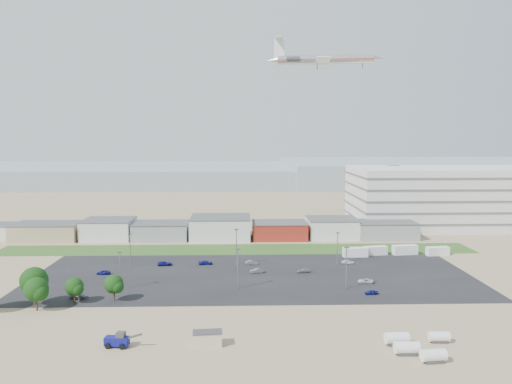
{
  "coord_description": "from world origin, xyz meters",
  "views": [
    {
      "loc": [
        2.12,
        -113.77,
        37.82
      ],
      "look_at": [
        5.91,
        22.0,
        22.85
      ],
      "focal_mm": 35.0,
      "sensor_mm": 36.0,
      "label": 1
    }
  ],
  "objects_px": {
    "parked_car_12": "(303,271)",
    "parked_car_11": "(252,263)",
    "airliner": "(325,59)",
    "parked_car_10": "(79,296)",
    "box_trailer_a": "(355,252)",
    "parked_car_2": "(371,292)",
    "parked_car_5": "(103,272)",
    "parked_car_8": "(348,262)",
    "portable_shed": "(208,339)",
    "parked_car_7": "(257,271)",
    "storage_tank_nw": "(397,338)",
    "parked_car_0": "(365,281)",
    "parked_car_6": "(205,263)",
    "telehandler": "(117,339)",
    "parked_car_9": "(165,263)"
  },
  "relations": [
    {
      "from": "parked_car_8",
      "to": "airliner",
      "type": "bearing_deg",
      "value": 1.7
    },
    {
      "from": "portable_shed",
      "to": "parked_car_11",
      "type": "distance_m",
      "value": 58.48
    },
    {
      "from": "parked_car_2",
      "to": "airliner",
      "type": "bearing_deg",
      "value": 171.33
    },
    {
      "from": "parked_car_5",
      "to": "parked_car_12",
      "type": "height_order",
      "value": "parked_car_5"
    },
    {
      "from": "storage_tank_nw",
      "to": "airliner",
      "type": "distance_m",
      "value": 142.49
    },
    {
      "from": "parked_car_9",
      "to": "parked_car_10",
      "type": "bearing_deg",
      "value": 145.18
    },
    {
      "from": "storage_tank_nw",
      "to": "portable_shed",
      "type": "bearing_deg",
      "value": 179.0
    },
    {
      "from": "box_trailer_a",
      "to": "parked_car_2",
      "type": "distance_m",
      "value": 38.37
    },
    {
      "from": "parked_car_2",
      "to": "parked_car_7",
      "type": "distance_m",
      "value": 33.66
    },
    {
      "from": "parked_car_0",
      "to": "airliner",
      "type": "bearing_deg",
      "value": -174.32
    },
    {
      "from": "box_trailer_a",
      "to": "parked_car_8",
      "type": "distance_m",
      "value": 10.02
    },
    {
      "from": "storage_tank_nw",
      "to": "box_trailer_a",
      "type": "distance_m",
      "value": 67.9
    },
    {
      "from": "box_trailer_a",
      "to": "parked_car_2",
      "type": "height_order",
      "value": "box_trailer_a"
    },
    {
      "from": "storage_tank_nw",
      "to": "parked_car_10",
      "type": "relative_size",
      "value": 0.99
    },
    {
      "from": "parked_car_8",
      "to": "parked_car_10",
      "type": "xyz_separation_m",
      "value": [
        -70.04,
        -30.3,
        -0.03
      ]
    },
    {
      "from": "parked_car_10",
      "to": "parked_car_11",
      "type": "distance_m",
      "value": 51.09
    },
    {
      "from": "telehandler",
      "to": "parked_car_11",
      "type": "height_order",
      "value": "telehandler"
    },
    {
      "from": "parked_car_7",
      "to": "parked_car_12",
      "type": "bearing_deg",
      "value": 82.14
    },
    {
      "from": "parked_car_0",
      "to": "parked_car_2",
      "type": "relative_size",
      "value": 1.24
    },
    {
      "from": "box_trailer_a",
      "to": "parked_car_2",
      "type": "xyz_separation_m",
      "value": [
        -4.7,
        -38.07,
        -0.91
      ]
    },
    {
      "from": "portable_shed",
      "to": "parked_car_10",
      "type": "bearing_deg",
      "value": 134.44
    },
    {
      "from": "parked_car_2",
      "to": "parked_car_9",
      "type": "xyz_separation_m",
      "value": [
        -54.14,
        28.79,
        0.05
      ]
    },
    {
      "from": "parked_car_12",
      "to": "parked_car_6",
      "type": "bearing_deg",
      "value": -114.99
    },
    {
      "from": "parked_car_10",
      "to": "parked_car_0",
      "type": "bearing_deg",
      "value": -76.88
    },
    {
      "from": "portable_shed",
      "to": "parked_car_5",
      "type": "xyz_separation_m",
      "value": [
        -32.12,
        48.36,
        -0.72
      ]
    },
    {
      "from": "parked_car_9",
      "to": "telehandler",
      "type": "bearing_deg",
      "value": 172.63
    },
    {
      "from": "parked_car_11",
      "to": "parked_car_10",
      "type": "bearing_deg",
      "value": 130.12
    },
    {
      "from": "telehandler",
      "to": "box_trailer_a",
      "type": "distance_m",
      "value": 89.03
    },
    {
      "from": "airliner",
      "to": "parked_car_8",
      "type": "height_order",
      "value": "airliner"
    },
    {
      "from": "parked_car_12",
      "to": "parked_car_11",
      "type": "bearing_deg",
      "value": -128.3
    },
    {
      "from": "parked_car_7",
      "to": "parked_car_8",
      "type": "bearing_deg",
      "value": 100.57
    },
    {
      "from": "parked_car_2",
      "to": "parked_car_12",
      "type": "relative_size",
      "value": 0.86
    },
    {
      "from": "parked_car_5",
      "to": "parked_car_2",
      "type": "bearing_deg",
      "value": 75.6
    },
    {
      "from": "airliner",
      "to": "parked_car_10",
      "type": "distance_m",
      "value": 139.6
    },
    {
      "from": "telehandler",
      "to": "parked_car_6",
      "type": "relative_size",
      "value": 1.66
    },
    {
      "from": "parked_car_8",
      "to": "parked_car_12",
      "type": "relative_size",
      "value": 1.03
    },
    {
      "from": "box_trailer_a",
      "to": "parked_car_6",
      "type": "bearing_deg",
      "value": -172.86
    },
    {
      "from": "parked_car_11",
      "to": "parked_car_12",
      "type": "distance_m",
      "value": 16.89
    },
    {
      "from": "telehandler",
      "to": "parked_car_12",
      "type": "height_order",
      "value": "telehandler"
    },
    {
      "from": "telehandler",
      "to": "parked_car_9",
      "type": "height_order",
      "value": "telehandler"
    },
    {
      "from": "portable_shed",
      "to": "box_trailer_a",
      "type": "relative_size",
      "value": 0.69
    },
    {
      "from": "parked_car_5",
      "to": "parked_car_12",
      "type": "relative_size",
      "value": 0.99
    },
    {
      "from": "box_trailer_a",
      "to": "parked_car_8",
      "type": "relative_size",
      "value": 2.02
    },
    {
      "from": "box_trailer_a",
      "to": "parked_car_6",
      "type": "xyz_separation_m",
      "value": [
        -46.88,
        -8.47,
        -0.86
      ]
    },
    {
      "from": "storage_tank_nw",
      "to": "parked_car_0",
      "type": "xyz_separation_m",
      "value": [
        3.87,
        38.81,
        -0.73
      ]
    },
    {
      "from": "parked_car_0",
      "to": "parked_car_5",
      "type": "bearing_deg",
      "value": -90.7
    },
    {
      "from": "parked_car_2",
      "to": "parked_car_11",
      "type": "xyz_separation_m",
      "value": [
        -28.41,
        28.97,
        0.06
      ]
    },
    {
      "from": "parked_car_8",
      "to": "parked_car_7",
      "type": "bearing_deg",
      "value": 112.65
    },
    {
      "from": "parked_car_11",
      "to": "parked_car_5",
      "type": "bearing_deg",
      "value": 106.69
    },
    {
      "from": "parked_car_6",
      "to": "storage_tank_nw",
      "type": "bearing_deg",
      "value": -152.66
    }
  ]
}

